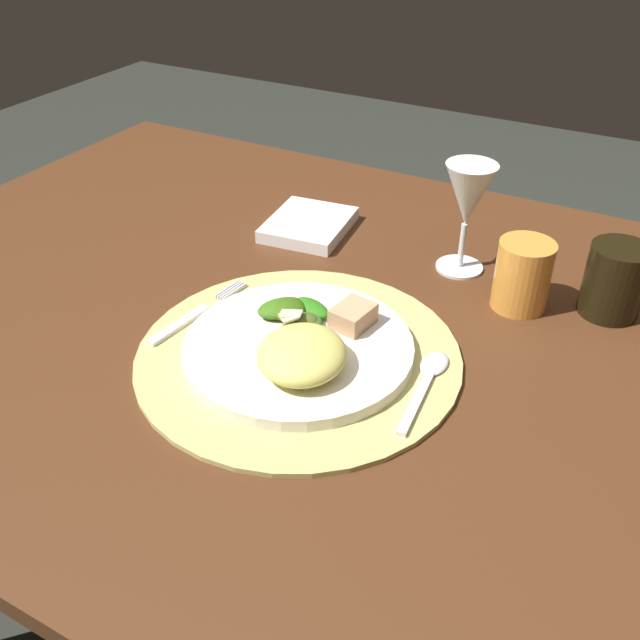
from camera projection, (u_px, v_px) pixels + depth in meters
name	position (u px, v px, depth m)	size (l,w,h in m)	color
dining_table	(341.00, 426.00, 0.93)	(1.37, 0.90, 0.73)	#4A2814
placemat	(299.00, 355.00, 0.78)	(0.36, 0.36, 0.01)	tan
dinner_plate	(298.00, 348.00, 0.77)	(0.25, 0.25, 0.01)	white
pasta_serving	(302.00, 354.00, 0.72)	(0.10, 0.09, 0.04)	#D9CF64
salad_greens	(295.00, 313.00, 0.80)	(0.09, 0.08, 0.03)	#4C5B22
bread_piece	(353.00, 316.00, 0.79)	(0.05, 0.04, 0.02)	tan
fork	(194.00, 315.00, 0.84)	(0.03, 0.16, 0.00)	silver
spoon	(429.00, 376.00, 0.74)	(0.03, 0.14, 0.01)	silver
napkin	(309.00, 225.00, 1.03)	(0.11, 0.13, 0.02)	white
wine_glass	(468.00, 199.00, 0.89)	(0.07, 0.07, 0.15)	silver
amber_tumbler	(523.00, 275.00, 0.84)	(0.07, 0.07, 0.09)	orange
dark_tumbler	(615.00, 281.00, 0.83)	(0.07, 0.07, 0.09)	black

